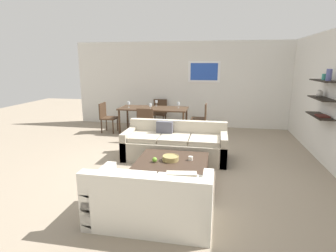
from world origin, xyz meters
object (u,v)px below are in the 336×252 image
(sofa_beige, at_px, (175,145))
(dining_chair_right_far, at_px, (202,116))
(wine_glass_head, at_px, (156,102))
(wine_glass_right_far, at_px, (178,104))
(candle_jar, at_px, (191,158))
(decorative_bowl, at_px, (171,158))
(dining_table, at_px, (153,110))
(wine_glass_foot, at_px, (150,105))
(dining_chair_head, at_px, (160,111))
(loveseat_white, at_px, (151,200))
(apple_on_coffee_table, at_px, (155,160))
(coffee_table, at_px, (172,170))
(wine_glass_left_near, at_px, (129,103))
(dining_chair_foot, at_px, (146,122))
(dining_chair_left_near, at_px, (106,115))

(sofa_beige, relative_size, dining_chair_right_far, 2.50)
(wine_glass_head, relative_size, wine_glass_right_far, 1.00)
(dining_chair_right_far, xyz_separation_m, wine_glass_head, (-1.40, 0.17, 0.37))
(candle_jar, bearing_deg, decorative_bowl, -166.37)
(dining_table, height_order, wine_glass_foot, wine_glass_foot)
(candle_jar, distance_m, dining_chair_head, 4.24)
(loveseat_white, height_order, wine_glass_right_far, wine_glass_right_far)
(decorative_bowl, xyz_separation_m, apple_on_coffee_table, (-0.26, -0.12, -0.00))
(dining_chair_right_far, height_order, wine_glass_foot, wine_glass_foot)
(coffee_table, bearing_deg, wine_glass_left_near, 120.61)
(sofa_beige, bearing_deg, wine_glass_foot, 119.86)
(loveseat_white, distance_m, wine_glass_left_near, 4.80)
(dining_chair_foot, height_order, dining_chair_left_near, same)
(candle_jar, height_order, dining_chair_head, dining_chair_head)
(wine_glass_right_far, bearing_deg, dining_chair_right_far, 7.16)
(coffee_table, bearing_deg, dining_table, 109.17)
(sofa_beige, relative_size, candle_jar, 28.27)
(sofa_beige, xyz_separation_m, candle_jar, (0.45, -1.08, 0.12))
(dining_table, bearing_deg, apple_on_coffee_table, -76.00)
(candle_jar, height_order, wine_glass_foot, wine_glass_foot)
(dining_chair_foot, relative_size, wine_glass_head, 5.05)
(wine_glass_head, bearing_deg, apple_on_coffee_table, -77.31)
(coffee_table, height_order, dining_table, dining_table)
(dining_chair_head, height_order, wine_glass_foot, wine_glass_foot)
(sofa_beige, xyz_separation_m, dining_chair_foot, (-0.99, 1.25, 0.21))
(dining_chair_foot, bearing_deg, dining_table, 90.00)
(dining_chair_foot, distance_m, wine_glass_right_far, 1.24)
(dining_chair_left_near, bearing_deg, loveseat_white, -60.23)
(dining_chair_right_far, bearing_deg, sofa_beige, -100.41)
(loveseat_white, distance_m, apple_on_coffee_table, 1.17)
(wine_glass_head, distance_m, wine_glass_right_far, 0.77)
(wine_glass_right_far, bearing_deg, sofa_beige, -83.15)
(candle_jar, xyz_separation_m, wine_glass_left_near, (-2.16, 3.06, 0.47))
(dining_chair_foot, relative_size, wine_glass_left_near, 4.92)
(wine_glass_foot, bearing_deg, dining_chair_right_far, 21.45)
(coffee_table, height_order, wine_glass_head, wine_glass_head)
(wine_glass_foot, bearing_deg, wine_glass_left_near, 160.44)
(sofa_beige, xyz_separation_m, coffee_table, (0.13, -1.14, -0.10))
(loveseat_white, distance_m, coffee_table, 1.30)
(decorative_bowl, height_order, wine_glass_right_far, wine_glass_right_far)
(coffee_table, xyz_separation_m, wine_glass_left_near, (-1.84, 3.12, 0.69))
(sofa_beige, distance_m, coffee_table, 1.15)
(apple_on_coffee_table, distance_m, wine_glass_foot, 3.16)
(wine_glass_left_near, bearing_deg, decorative_bowl, -59.91)
(loveseat_white, height_order, dining_chair_head, dining_chair_head)
(dining_chair_foot, bearing_deg, wine_glass_foot, 90.00)
(decorative_bowl, distance_m, dining_chair_foot, 2.66)
(loveseat_white, bearing_deg, dining_chair_foot, 106.19)
(dining_chair_left_near, relative_size, wine_glass_foot, 4.83)
(coffee_table, distance_m, dining_chair_left_near, 3.96)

